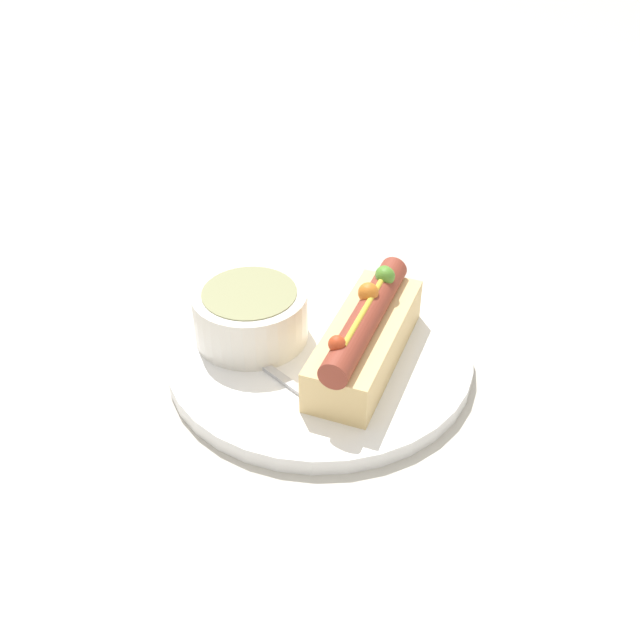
# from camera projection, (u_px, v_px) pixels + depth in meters

# --- Properties ---
(ground_plane) EXTENTS (4.00, 4.00, 0.00)m
(ground_plane) POSITION_uv_depth(u_px,v_px,m) (320.00, 362.00, 0.68)
(ground_plane) COLOR #BCB7AD
(dinner_plate) EXTENTS (0.27, 0.27, 0.01)m
(dinner_plate) POSITION_uv_depth(u_px,v_px,m) (320.00, 355.00, 0.67)
(dinner_plate) COLOR white
(dinner_plate) RESTS_ON ground_plane
(hot_dog) EXTENTS (0.17, 0.12, 0.07)m
(hot_dog) POSITION_uv_depth(u_px,v_px,m) (366.00, 335.00, 0.64)
(hot_dog) COLOR #E5C17F
(hot_dog) RESTS_ON dinner_plate
(soup_bowl) EXTENTS (0.10, 0.10, 0.05)m
(soup_bowl) POSITION_uv_depth(u_px,v_px,m) (251.00, 312.00, 0.67)
(soup_bowl) COLOR silver
(soup_bowl) RESTS_ON dinner_plate
(spoon) EXTENTS (0.03, 0.15, 0.01)m
(spoon) POSITION_uv_depth(u_px,v_px,m) (246.00, 351.00, 0.66)
(spoon) COLOR #B7B7BC
(spoon) RESTS_ON dinner_plate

